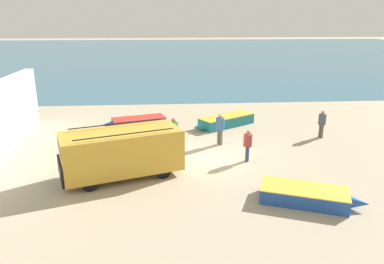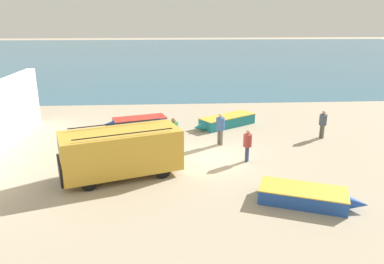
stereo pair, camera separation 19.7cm
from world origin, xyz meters
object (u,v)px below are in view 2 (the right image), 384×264
(fishing_rowboat_1, at_px, (225,121))
(fisherman_3, at_px, (174,132))
(fishing_rowboat_0, at_px, (306,196))
(fisherman_0, at_px, (247,143))
(fisherman_2, at_px, (220,126))
(parked_van, at_px, (121,151))
(fishing_rowboat_2, at_px, (138,121))
(fisherman_1, at_px, (323,122))

(fishing_rowboat_1, bearing_deg, fisherman_3, 20.51)
(fishing_rowboat_1, bearing_deg, fishing_rowboat_0, 66.54)
(fisherman_0, height_order, fisherman_2, fisherman_2)
(parked_van, bearing_deg, fisherman_0, 173.62)
(fishing_rowboat_2, distance_m, fisherman_1, 11.50)
(fisherman_2, bearing_deg, fisherman_3, -21.76)
(fisherman_1, xyz_separation_m, fisherman_3, (-8.70, -1.71, 0.11))
(fishing_rowboat_0, xyz_separation_m, fisherman_3, (-4.98, 6.04, 0.80))
(fisherman_0, bearing_deg, parked_van, -139.10)
(parked_van, relative_size, fishing_rowboat_1, 1.28)
(fisherman_0, height_order, fisherman_1, fisherman_1)
(fishing_rowboat_2, xyz_separation_m, fisherman_0, (5.86, -6.70, 0.72))
(fishing_rowboat_1, relative_size, fisherman_2, 2.46)
(fishing_rowboat_1, height_order, fisherman_1, fisherman_1)
(fishing_rowboat_0, relative_size, fishing_rowboat_1, 0.92)
(fishing_rowboat_1, relative_size, fisherman_0, 2.71)
(fishing_rowboat_1, bearing_deg, fisherman_2, 45.03)
(parked_van, height_order, fishing_rowboat_0, parked_van)
(fishing_rowboat_1, distance_m, fisherman_0, 6.13)
(fisherman_2, distance_m, fisherman_3, 2.72)
(parked_van, height_order, fisherman_2, parked_van)
(fishing_rowboat_0, height_order, fisherman_3, fisherman_3)
(parked_van, distance_m, fisherman_1, 12.07)
(fisherman_1, bearing_deg, fishing_rowboat_0, 43.87)
(fishing_rowboat_1, relative_size, fisherman_1, 2.68)
(parked_van, xyz_separation_m, fisherman_3, (2.40, 3.02, -0.08))
(fishing_rowboat_1, height_order, fishing_rowboat_2, fishing_rowboat_1)
(fishing_rowboat_0, xyz_separation_m, fisherman_2, (-2.41, 6.92, 0.78))
(parked_van, relative_size, fisherman_2, 3.15)
(fisherman_0, bearing_deg, fishing_rowboat_2, 159.23)
(parked_van, relative_size, fisherman_1, 3.43)
(fisherman_3, bearing_deg, fisherman_0, 111.53)
(fisherman_0, height_order, fisherman_3, fisherman_3)
(fishing_rowboat_2, distance_m, fisherman_2, 6.45)
(fishing_rowboat_0, height_order, fishing_rowboat_1, fishing_rowboat_1)
(fisherman_0, bearing_deg, fisherman_1, 61.43)
(fishing_rowboat_2, height_order, fisherman_3, fisherman_3)
(parked_van, distance_m, fishing_rowboat_2, 8.11)
(fisherman_1, bearing_deg, fisherman_0, 12.84)
(fishing_rowboat_2, xyz_separation_m, fisherman_1, (10.99, -3.32, 0.73))
(parked_van, distance_m, fisherman_3, 3.86)
(fishing_rowboat_0, xyz_separation_m, fishing_rowboat_2, (-7.27, 11.08, -0.04))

